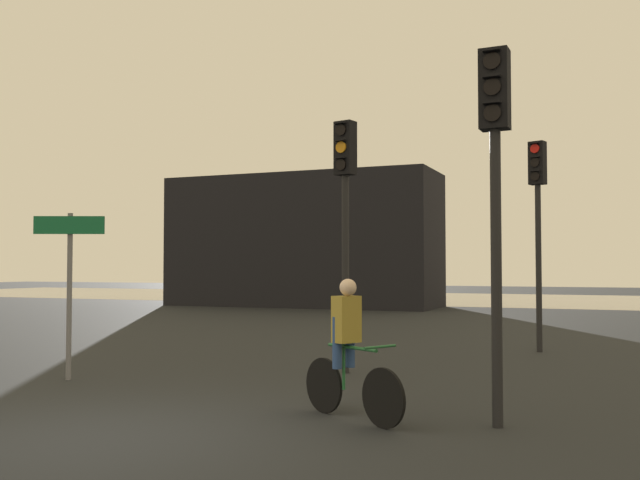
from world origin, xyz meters
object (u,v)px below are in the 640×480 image
at_px(cyclist, 348,348).
at_px(traffic_light_far_right, 538,205).
at_px(distant_building, 303,241).
at_px(direction_sign_post, 69,271).
at_px(traffic_light_center, 345,197).
at_px(traffic_light_near_right, 495,162).

bearing_deg(cyclist, traffic_light_far_right, -160.63).
relative_size(distant_building, direction_sign_post, 4.66).
xyz_separation_m(traffic_light_far_right, direction_sign_post, (-6.44, -6.60, -1.35)).
relative_size(direction_sign_post, cyclist, 1.60).
bearing_deg(traffic_light_center, traffic_light_near_right, 145.61).
bearing_deg(traffic_light_near_right, traffic_light_center, -44.17).
height_order(traffic_light_near_right, direction_sign_post, traffic_light_near_right).
height_order(distant_building, traffic_light_far_right, distant_building).
xyz_separation_m(traffic_light_far_right, cyclist, (-1.43, -7.63, -2.22)).
distance_m(traffic_light_center, cyclist, 4.16).
height_order(traffic_light_far_right, direction_sign_post, traffic_light_far_right).
bearing_deg(traffic_light_center, distant_building, -51.87).
xyz_separation_m(traffic_light_center, direction_sign_post, (-3.74, -2.32, -1.23)).
relative_size(traffic_light_near_right, direction_sign_post, 1.61).
relative_size(traffic_light_center, direction_sign_post, 1.61).
xyz_separation_m(distant_building, traffic_light_near_right, (11.69, -21.34, 0.01)).
distance_m(distant_building, cyclist, 23.89).
distance_m(traffic_light_far_right, cyclist, 8.07).
height_order(distant_building, cyclist, distant_building).
distance_m(traffic_light_center, traffic_light_near_right, 4.28).
distance_m(traffic_light_near_right, cyclist, 2.68).
distance_m(distant_building, traffic_light_center, 20.22).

